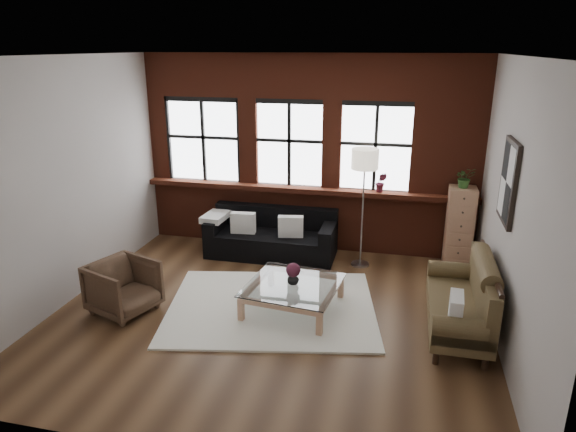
% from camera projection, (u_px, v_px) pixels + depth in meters
% --- Properties ---
extents(floor, '(5.50, 5.50, 0.00)m').
position_uv_depth(floor, '(270.00, 314.00, 6.65)').
color(floor, '#442B19').
rests_on(floor, ground).
extents(ceiling, '(5.50, 5.50, 0.00)m').
position_uv_depth(ceiling, '(267.00, 56.00, 5.64)').
color(ceiling, white).
rests_on(ceiling, ground).
extents(wall_back, '(5.50, 0.00, 5.50)m').
position_uv_depth(wall_back, '(308.00, 154.00, 8.46)').
color(wall_back, '#B2ABA5').
rests_on(wall_back, ground).
extents(wall_front, '(5.50, 0.00, 5.50)m').
position_uv_depth(wall_front, '(182.00, 286.00, 3.84)').
color(wall_front, '#B2ABA5').
rests_on(wall_front, ground).
extents(wall_left, '(0.00, 5.00, 5.00)m').
position_uv_depth(wall_left, '(67.00, 182.00, 6.73)').
color(wall_left, '#B2ABA5').
rests_on(wall_left, ground).
extents(wall_right, '(0.00, 5.00, 5.00)m').
position_uv_depth(wall_right, '(513.00, 211.00, 5.56)').
color(wall_right, '#B2ABA5').
rests_on(wall_right, ground).
extents(brick_backwall, '(5.50, 0.12, 3.20)m').
position_uv_depth(brick_backwall, '(307.00, 155.00, 8.40)').
color(brick_backwall, maroon).
rests_on(brick_backwall, floor).
extents(sill_ledge, '(5.50, 0.30, 0.08)m').
position_uv_depth(sill_ledge, '(306.00, 189.00, 8.50)').
color(sill_ledge, maroon).
rests_on(sill_ledge, brick_backwall).
extents(window_left, '(1.38, 0.10, 1.50)m').
position_uv_depth(window_left, '(204.00, 141.00, 8.75)').
color(window_left, black).
rests_on(window_left, brick_backwall).
extents(window_mid, '(1.38, 0.10, 1.50)m').
position_uv_depth(window_mid, '(290.00, 145.00, 8.43)').
color(window_mid, black).
rests_on(window_mid, brick_backwall).
extents(window_right, '(1.38, 0.10, 1.50)m').
position_uv_depth(window_right, '(376.00, 149.00, 8.13)').
color(window_right, black).
rests_on(window_right, brick_backwall).
extents(wall_poster, '(0.05, 0.74, 0.94)m').
position_uv_depth(wall_poster, '(509.00, 182.00, 5.76)').
color(wall_poster, black).
rests_on(wall_poster, wall_right).
extents(shag_rug, '(3.05, 2.59, 0.03)m').
position_uv_depth(shag_rug, '(272.00, 307.00, 6.80)').
color(shag_rug, white).
rests_on(shag_rug, floor).
extents(dark_sofa, '(2.08, 0.84, 0.75)m').
position_uv_depth(dark_sofa, '(271.00, 234.00, 8.39)').
color(dark_sofa, black).
rests_on(dark_sofa, floor).
extents(pillow_a, '(0.41, 0.18, 0.34)m').
position_uv_depth(pillow_a, '(243.00, 223.00, 8.33)').
color(pillow_a, silver).
rests_on(pillow_a, dark_sofa).
extents(pillow_b, '(0.42, 0.22, 0.34)m').
position_uv_depth(pillow_b, '(291.00, 226.00, 8.17)').
color(pillow_b, silver).
rests_on(pillow_b, dark_sofa).
extents(vintage_settee, '(0.76, 1.72, 0.92)m').
position_uv_depth(vintage_settee, '(458.00, 298.00, 6.09)').
color(vintage_settee, brown).
rests_on(vintage_settee, floor).
extents(pillow_settee, '(0.17, 0.39, 0.34)m').
position_uv_depth(pillow_settee, '(456.00, 310.00, 5.59)').
color(pillow_settee, silver).
rests_on(pillow_settee, vintage_settee).
extents(armchair, '(0.96, 0.95, 0.69)m').
position_uv_depth(armchair, '(124.00, 287.00, 6.61)').
color(armchair, '#443122').
rests_on(armchair, floor).
extents(coffee_table, '(1.27, 1.27, 0.38)m').
position_uv_depth(coffee_table, '(293.00, 297.00, 6.70)').
color(coffee_table, tan).
rests_on(coffee_table, shag_rug).
extents(vase, '(0.19, 0.19, 0.16)m').
position_uv_depth(vase, '(293.00, 278.00, 6.61)').
color(vase, '#B2B2B2').
rests_on(vase, coffee_table).
extents(flowers, '(0.19, 0.19, 0.19)m').
position_uv_depth(flowers, '(293.00, 270.00, 6.57)').
color(flowers, '#571E32').
rests_on(flowers, vase).
extents(drawer_chest, '(0.40, 0.40, 1.29)m').
position_uv_depth(drawer_chest, '(459.00, 228.00, 7.85)').
color(drawer_chest, tan).
rests_on(drawer_chest, floor).
extents(potted_plant_top, '(0.34, 0.31, 0.31)m').
position_uv_depth(potted_plant_top, '(465.00, 178.00, 7.60)').
color(potted_plant_top, '#2D5923').
rests_on(potted_plant_top, drawer_chest).
extents(floor_lamp, '(0.40, 0.40, 2.01)m').
position_uv_depth(floor_lamp, '(363.00, 204.00, 7.81)').
color(floor_lamp, '#A5A5A8').
rests_on(floor_lamp, floor).
extents(sill_plant, '(0.18, 0.15, 0.32)m').
position_uv_depth(sill_plant, '(381.00, 182.00, 8.14)').
color(sill_plant, '#571E32').
rests_on(sill_plant, sill_ledge).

